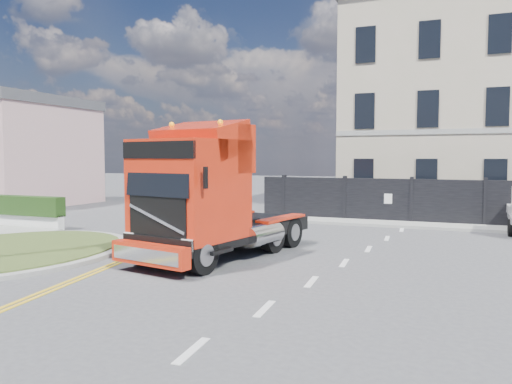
% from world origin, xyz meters
% --- Properties ---
extents(ground, '(120.00, 120.00, 0.00)m').
position_xyz_m(ground, '(0.00, 0.00, 0.00)').
color(ground, '#424244').
rests_on(ground, ground).
extents(traffic_island, '(6.80, 6.80, 0.17)m').
position_xyz_m(traffic_island, '(-7.00, -3.00, 0.08)').
color(traffic_island, gray).
rests_on(traffic_island, ground).
extents(seaside_bldg_pink, '(8.00, 8.00, 6.00)m').
position_xyz_m(seaside_bldg_pink, '(-20.00, 9.00, 3.00)').
color(seaside_bldg_pink, '#C79C9B').
rests_on(seaside_bldg_pink, ground).
extents(hoarding_fence, '(18.80, 0.25, 2.00)m').
position_xyz_m(hoarding_fence, '(6.55, 9.00, 1.00)').
color(hoarding_fence, black).
rests_on(hoarding_fence, ground).
extents(georgian_building, '(12.30, 10.30, 12.80)m').
position_xyz_m(georgian_building, '(6.00, 16.50, 5.77)').
color(georgian_building, '#B3A28E').
rests_on(georgian_building, ground).
extents(pavement_far, '(20.00, 1.60, 0.12)m').
position_xyz_m(pavement_far, '(6.00, 8.10, 0.06)').
color(pavement_far, gray).
rests_on(pavement_far, ground).
extents(truck, '(3.64, 6.84, 3.89)m').
position_xyz_m(truck, '(-0.88, -1.53, 1.74)').
color(truck, black).
rests_on(truck, ground).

